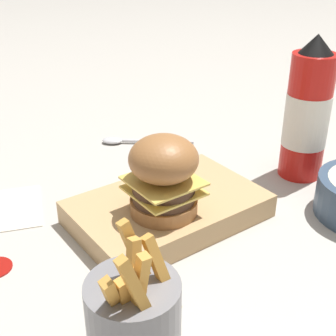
# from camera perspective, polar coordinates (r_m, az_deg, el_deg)

# --- Properties ---
(ground_plane) EXTENTS (6.00, 6.00, 0.00)m
(ground_plane) POSITION_cam_1_polar(r_m,az_deg,el_deg) (0.70, -2.77, -6.06)
(ground_plane) COLOR #B7B2A8
(serving_board) EXTENTS (0.27, 0.17, 0.04)m
(serving_board) POSITION_cam_1_polar(r_m,az_deg,el_deg) (0.69, -0.00, -5.02)
(serving_board) COLOR tan
(serving_board) RESTS_ON ground_plane
(burger) EXTENTS (0.09, 0.09, 0.11)m
(burger) POSITION_cam_1_polar(r_m,az_deg,el_deg) (0.62, -0.27, -0.79)
(burger) COLOR #9E6638
(burger) RESTS_ON serving_board
(ketchup_bottle) EXTENTS (0.07, 0.07, 0.24)m
(ketchup_bottle) POSITION_cam_1_polar(r_m,az_deg,el_deg) (0.81, 16.59, 6.28)
(ketchup_bottle) COLOR red
(ketchup_bottle) RESTS_ON ground_plane
(fries_basket) EXTENTS (0.09, 0.09, 0.15)m
(fries_basket) POSITION_cam_1_polar(r_m,az_deg,el_deg) (0.47, -4.15, -17.94)
(fries_basket) COLOR slate
(fries_basket) RESTS_ON ground_plane
(spoon) EXTENTS (0.15, 0.13, 0.01)m
(spoon) POSITION_cam_1_polar(r_m,az_deg,el_deg) (0.94, -4.84, 3.32)
(spoon) COLOR silver
(spoon) RESTS_ON ground_plane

